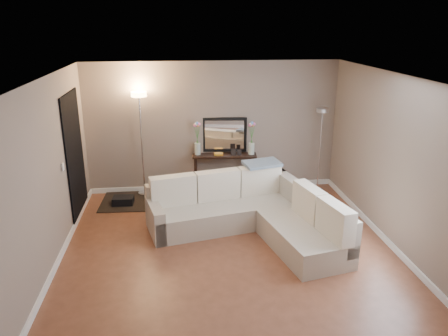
{
  "coord_description": "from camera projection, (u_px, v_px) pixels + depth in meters",
  "views": [
    {
      "loc": [
        -0.75,
        -5.72,
        3.32
      ],
      "look_at": [
        0.0,
        0.8,
        1.1
      ],
      "focal_mm": 35.0,
      "sensor_mm": 36.0,
      "label": 1
    }
  ],
  "objects": [
    {
      "name": "baseboard_right",
      "position": [
        389.0,
        242.0,
        6.78
      ],
      "size": [
        0.03,
        5.5,
        0.1
      ],
      "primitive_type": "cube",
      "color": "white",
      "rests_on": "ground"
    },
    {
      "name": "leaning_mirror",
      "position": [
        224.0,
        135.0,
        8.74
      ],
      "size": [
        0.9,
        0.13,
        0.7
      ],
      "color": "black",
      "rests_on": "console_table"
    },
    {
      "name": "black_bag",
      "position": [
        123.0,
        203.0,
        8.29
      ],
      "size": [
        0.39,
        0.29,
        0.25
      ],
      "primitive_type": "cube",
      "rotation": [
        0.0,
        0.0,
        -0.05
      ],
      "color": "black",
      "rests_on": "charcoal_rug"
    },
    {
      "name": "wall_left",
      "position": [
        45.0,
        180.0,
        5.84
      ],
      "size": [
        0.02,
        5.5,
        2.6
      ],
      "primitive_type": "cube",
      "color": "gray",
      "rests_on": "ground"
    },
    {
      "name": "switch_plate",
      "position": [
        63.0,
        167.0,
        6.67
      ],
      "size": [
        0.02,
        0.08,
        0.12
      ],
      "primitive_type": "cube",
      "color": "white",
      "rests_on": "ground"
    },
    {
      "name": "floor_lamp_unlit",
      "position": [
        321.0,
        133.0,
        8.62
      ],
      "size": [
        0.26,
        0.26,
        1.71
      ],
      "color": "silver",
      "rests_on": "floor"
    },
    {
      "name": "floor_lamp_lit",
      "position": [
        141.0,
        123.0,
        8.35
      ],
      "size": [
        0.3,
        0.3,
        2.06
      ],
      "color": "silver",
      "rests_on": "floor"
    },
    {
      "name": "sectional_sofa",
      "position": [
        251.0,
        212.0,
        7.16
      ],
      "size": [
        3.02,
        2.57,
        0.9
      ],
      "color": "#BDAF99",
      "rests_on": "floor"
    },
    {
      "name": "floor",
      "position": [
        230.0,
        255.0,
        6.53
      ],
      "size": [
        5.0,
        5.5,
        0.01
      ],
      "primitive_type": "cube",
      "color": "brown",
      "rests_on": "ground"
    },
    {
      "name": "throw_blanket",
      "position": [
        262.0,
        163.0,
        7.66
      ],
      "size": [
        0.72,
        0.53,
        0.09
      ],
      "primitive_type": "cube",
      "rotation": [
        0.1,
        0.0,
        0.27
      ],
      "color": "slate",
      "rests_on": "sectional_sofa"
    },
    {
      "name": "charcoal_rug",
      "position": [
        137.0,
        201.0,
        8.44
      ],
      "size": [
        1.39,
        1.07,
        0.02
      ],
      "primitive_type": "cube",
      "rotation": [
        0.0,
        0.0,
        -0.05
      ],
      "color": "black",
      "rests_on": "floor"
    },
    {
      "name": "table_decor",
      "position": [
        224.0,
        153.0,
        8.66
      ],
      "size": [
        0.54,
        0.14,
        0.13
      ],
      "color": "gold",
      "rests_on": "console_table"
    },
    {
      "name": "wall_right",
      "position": [
        401.0,
        166.0,
        6.38
      ],
      "size": [
        0.02,
        5.5,
        2.6
      ],
      "primitive_type": "cube",
      "color": "gray",
      "rests_on": "ground"
    },
    {
      "name": "doorway",
      "position": [
        75.0,
        157.0,
        7.5
      ],
      "size": [
        0.02,
        1.2,
        2.2
      ],
      "primitive_type": "cube",
      "color": "black",
      "rests_on": "ground"
    },
    {
      "name": "ceiling",
      "position": [
        231.0,
        78.0,
        5.69
      ],
      "size": [
        5.0,
        5.5,
        0.01
      ],
      "primitive_type": "cube",
      "color": "white",
      "rests_on": "ground"
    },
    {
      "name": "baseboard_left",
      "position": [
        58.0,
        262.0,
        6.24
      ],
      "size": [
        0.03,
        5.5,
        0.1
      ],
      "primitive_type": "cube",
      "color": "white",
      "rests_on": "ground"
    },
    {
      "name": "wall_back",
      "position": [
        213.0,
        127.0,
        8.71
      ],
      "size": [
        5.0,
        0.02,
        2.6
      ],
      "primitive_type": "cube",
      "color": "gray",
      "rests_on": "ground"
    },
    {
      "name": "wall_front",
      "position": [
        274.0,
        285.0,
        3.51
      ],
      "size": [
        5.0,
        0.02,
        2.6
      ],
      "primitive_type": "cube",
      "color": "gray",
      "rests_on": "ground"
    },
    {
      "name": "flower_vase_left",
      "position": [
        197.0,
        141.0,
        8.61
      ],
      "size": [
        0.15,
        0.13,
        0.67
      ],
      "color": "silver",
      "rests_on": "console_table"
    },
    {
      "name": "console_table",
      "position": [
        221.0,
        171.0,
        8.82
      ],
      "size": [
        1.3,
        0.46,
        0.78
      ],
      "color": "black",
      "rests_on": "floor"
    },
    {
      "name": "baseboard_back",
      "position": [
        213.0,
        186.0,
        9.08
      ],
      "size": [
        5.0,
        0.03,
        0.1
      ],
      "primitive_type": "cube",
      "color": "white",
      "rests_on": "ground"
    },
    {
      "name": "flower_vase_right",
      "position": [
        252.0,
        140.0,
        8.62
      ],
      "size": [
        0.15,
        0.13,
        0.67
      ],
      "color": "silver",
      "rests_on": "console_table"
    }
  ]
}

